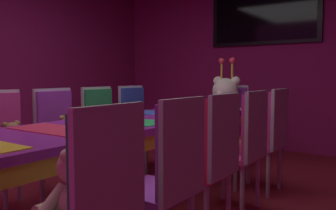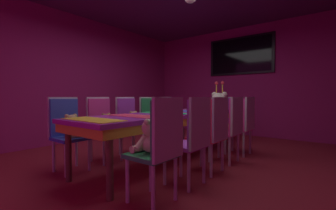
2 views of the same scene
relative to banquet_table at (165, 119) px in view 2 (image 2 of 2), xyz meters
The scene contains 25 objects.
ground_plane 0.66m from the banquet_table, 90.00° to the left, with size 7.90×7.90×0.00m, color maroon.
wall_back 3.29m from the banquet_table, 90.00° to the left, with size 5.20×0.12×2.80m, color #8C1959.
wall_left 2.70m from the banquet_table, behind, with size 0.12×6.40×2.80m, color #8C1959.
banquet_table is the anchor object (origin of this frame).
chair_left_0 1.38m from the banquet_table, 126.60° to the right, with size 0.42×0.41×0.98m.
teddy_left_0 1.30m from the banquet_table, 121.46° to the right, with size 0.25×0.32×0.30m.
chair_left_1 1.01m from the banquet_table, 147.85° to the right, with size 0.42×0.41×0.98m.
teddy_left_1 0.89m from the banquet_table, 142.91° to the right, with size 0.23×0.30×0.28m.
chair_left_2 0.82m from the banquet_table, behind, with size 0.42×0.41×0.98m.
teddy_left_2 0.68m from the banquet_table, behind, with size 0.24×0.30×0.29m.
chair_left_3 1.01m from the banquet_table, 145.18° to the left, with size 0.42×0.41×0.98m.
teddy_left_3 0.90m from the banquet_table, 139.97° to the left, with size 0.22×0.28×0.27m.
chair_left_4 1.39m from the banquet_table, 125.96° to the left, with size 0.42×0.41×0.98m.
chair_right_0 1.38m from the banquet_table, 52.47° to the right, with size 0.42×0.41×0.98m.
teddy_right_0 1.30m from the banquet_table, 57.62° to the right, with size 0.27×0.35×0.33m.
chair_right_1 1.01m from the banquet_table, 32.98° to the right, with size 0.42×0.41×0.98m.
chair_right_2 0.84m from the banquet_table, ahead, with size 0.42×0.41×0.98m.
teddy_right_2 0.69m from the banquet_table, ahead, with size 0.24×0.31×0.30m.
chair_right_3 1.00m from the banquet_table, 33.75° to the left, with size 0.42×0.41×0.98m.
teddy_right_3 0.89m from the banquet_table, 38.90° to the left, with size 0.22×0.28×0.26m.
chair_right_4 1.40m from the banquet_table, 53.86° to the left, with size 0.42×0.41×0.98m.
teddy_right_4 1.32m from the banquet_table, 58.96° to the left, with size 0.25×0.33×0.31m.
throne_chair 2.01m from the banquet_table, 90.00° to the left, with size 0.41×0.42×0.98m.
king_teddy_bear 1.84m from the banquet_table, 90.00° to the left, with size 0.67×0.52×0.87m.
wall_tv 3.41m from the banquet_table, 90.00° to the left, with size 1.66×0.06×0.96m.
Camera 2 is at (2.13, -2.66, 0.99)m, focal length 24.10 mm.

